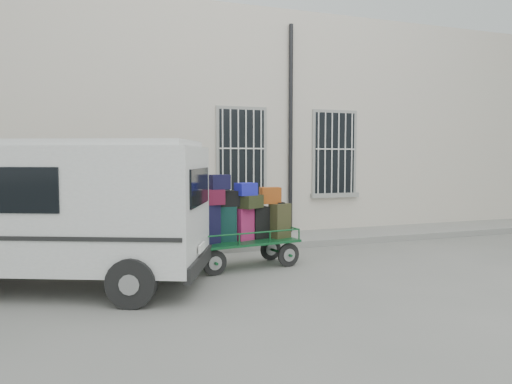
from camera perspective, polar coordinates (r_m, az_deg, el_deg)
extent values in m
plane|color=slate|center=(10.44, 5.79, -7.83)|extent=(80.00, 80.00, 0.00)
cube|color=beige|center=(15.37, -3.29, 7.21)|extent=(24.00, 5.00, 6.00)
cylinder|color=black|center=(13.29, 3.98, 6.85)|extent=(0.11, 0.11, 5.60)
cube|color=black|center=(12.83, -1.66, 4.50)|extent=(1.20, 0.08, 2.20)
cube|color=gray|center=(12.85, -1.62, -0.68)|extent=(1.45, 0.22, 0.12)
cube|color=black|center=(13.93, 8.94, 4.41)|extent=(1.20, 0.08, 2.20)
cube|color=gray|center=(13.96, 8.93, -0.36)|extent=(1.45, 0.22, 0.12)
cube|color=gray|center=(12.41, 1.28, -5.57)|extent=(24.00, 1.70, 0.15)
cylinder|color=black|center=(9.12, -4.75, -8.08)|extent=(0.46, 0.12, 0.46)
cylinder|color=gray|center=(9.12, -4.75, -8.08)|extent=(0.26, 0.12, 0.25)
cylinder|color=black|center=(9.76, -6.40, -7.30)|extent=(0.46, 0.12, 0.46)
cylinder|color=gray|center=(9.76, -6.40, -7.30)|extent=(0.26, 0.12, 0.25)
cylinder|color=black|center=(9.84, 3.73, -7.19)|extent=(0.46, 0.12, 0.46)
cylinder|color=gray|center=(9.84, 3.73, -7.19)|extent=(0.26, 0.12, 0.25)
cylinder|color=black|center=(10.43, 1.68, -6.54)|extent=(0.46, 0.12, 0.46)
cylinder|color=gray|center=(10.43, 1.68, -6.54)|extent=(0.26, 0.12, 0.25)
cube|color=#124F27|center=(9.71, -1.31, -5.67)|extent=(2.14, 1.19, 0.05)
cylinder|color=#124F27|center=(9.20, -8.29, -5.38)|extent=(0.27, 0.07, 0.52)
cube|color=black|center=(9.32, -5.55, -3.69)|extent=(0.50, 0.40, 0.73)
cube|color=black|center=(9.28, -5.57, -1.39)|extent=(0.19, 0.15, 0.03)
cube|color=black|center=(9.57, -3.55, -3.65)|extent=(0.44, 0.29, 0.67)
cube|color=black|center=(9.53, -3.56, -1.58)|extent=(0.18, 0.14, 0.03)
cube|color=maroon|center=(9.68, -1.32, -3.69)|extent=(0.40, 0.32, 0.62)
cube|color=black|center=(9.65, -1.32, -1.78)|extent=(0.15, 0.12, 0.03)
cube|color=black|center=(9.91, 0.42, -3.51)|extent=(0.42, 0.33, 0.63)
cube|color=black|center=(9.87, 0.42, -1.63)|extent=(0.16, 0.14, 0.03)
cube|color=#31361B|center=(9.98, 2.75, -3.29)|extent=(0.46, 0.38, 0.68)
cube|color=black|center=(9.94, 2.75, -1.25)|extent=(0.17, 0.15, 0.03)
cube|color=#4C0F22|center=(9.30, -5.17, -0.58)|extent=(0.50, 0.36, 0.28)
cube|color=black|center=(9.56, -3.27, -0.75)|extent=(0.45, 0.30, 0.30)
cube|color=black|center=(9.63, -0.62, -1.11)|extent=(0.56, 0.50, 0.25)
cube|color=maroon|center=(9.95, 1.64, -0.39)|extent=(0.43, 0.32, 0.32)
cube|color=black|center=(9.34, -4.21, 1.16)|extent=(0.39, 0.29, 0.27)
cube|color=#161E97|center=(9.58, -1.16, 0.33)|extent=(0.43, 0.36, 0.24)
cube|color=silver|center=(8.69, -21.86, -1.46)|extent=(5.07, 3.74, 1.91)
cube|color=silver|center=(8.66, -22.03, 5.11)|extent=(4.81, 3.51, 0.11)
cube|color=black|center=(7.94, -6.50, 0.61)|extent=(0.64, 1.37, 0.58)
cube|color=black|center=(8.10, -6.51, -8.01)|extent=(0.90, 1.83, 0.23)
cube|color=white|center=(8.05, -6.22, -6.32)|extent=(0.21, 0.42, 0.13)
cylinder|color=black|center=(10.39, -27.08, -6.29)|extent=(0.75, 0.51, 0.72)
cylinder|color=black|center=(7.39, -14.03, -10.04)|extent=(0.75, 0.51, 0.72)
cylinder|color=black|center=(9.22, -10.32, -7.18)|extent=(0.75, 0.51, 0.72)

